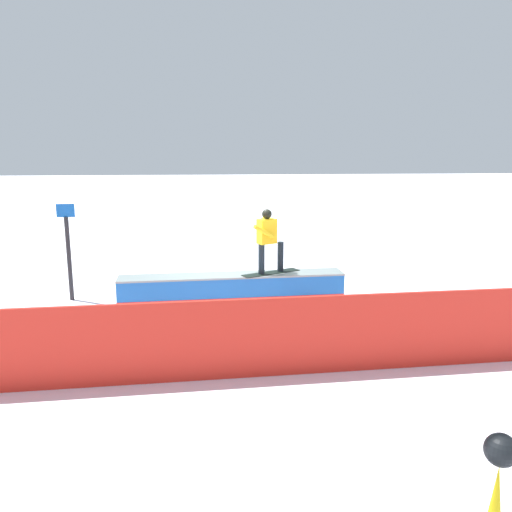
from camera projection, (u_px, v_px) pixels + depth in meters
ground_plane at (233, 305)px, 11.64m from camera, size 120.00×120.00×0.00m
grind_box at (232, 291)px, 11.57m from camera, size 5.07×0.87×0.72m
snowboarder at (268, 239)px, 11.41m from camera, size 1.39×0.88×1.46m
safety_fence at (245, 339)px, 7.85m from camera, size 13.60×0.68×1.26m
trail_marker at (68, 250)px, 11.82m from camera, size 0.40×0.10×2.26m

